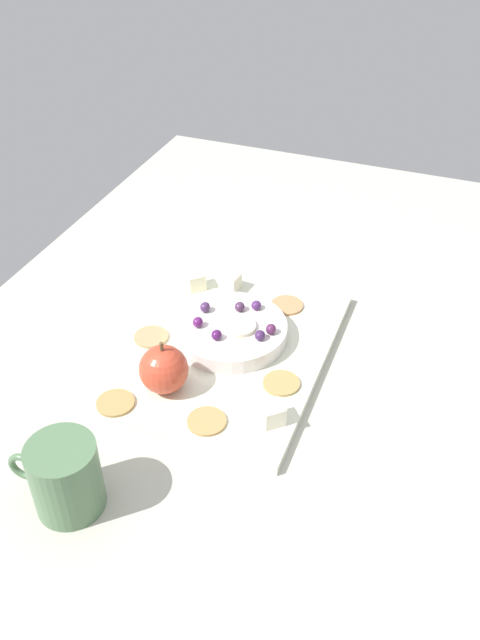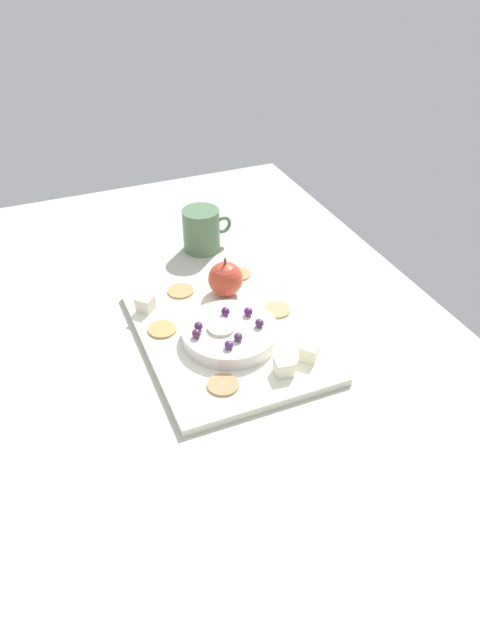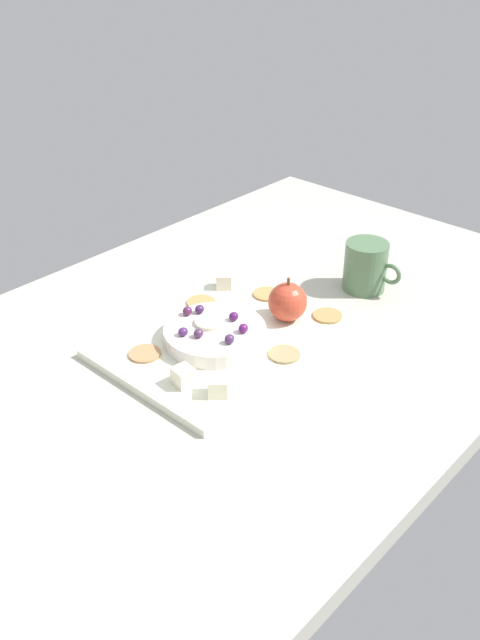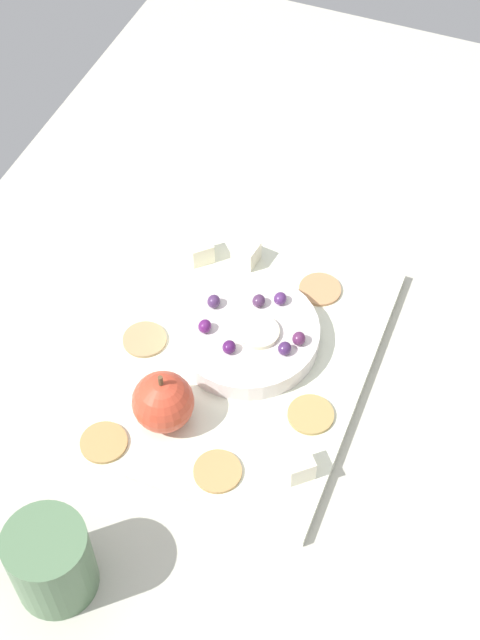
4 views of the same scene
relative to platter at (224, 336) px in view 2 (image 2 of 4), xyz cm
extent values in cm
cube|color=#B4B2A3|center=(0.91, 0.34, -2.40)|extent=(138.28, 82.08, 3.41)
cube|color=silver|center=(0.00, 0.00, 0.00)|extent=(37.35, 28.23, 1.38)
cylinder|color=silver|center=(2.00, 0.45, 1.90)|extent=(16.41, 16.41, 2.42)
sphere|color=#C1402A|center=(-10.97, 4.63, 3.98)|extent=(6.57, 6.57, 6.57)
cylinder|color=brown|center=(-10.97, 4.63, 7.86)|extent=(0.50, 0.50, 1.20)
cube|color=#F9F0CA|center=(11.73, 10.31, 2.07)|extent=(3.91, 3.91, 2.76)
cube|color=#F6EBCB|center=(13.33, 4.93, 2.07)|extent=(3.08, 3.08, 2.76)
cube|color=#EEE4C9|center=(-11.73, -10.71, 2.07)|extent=(3.90, 3.90, 2.76)
cylinder|color=#A98C50|center=(-4.79, -9.69, 0.89)|extent=(5.02, 5.02, 0.40)
cylinder|color=tan|center=(12.24, -4.96, 0.89)|extent=(5.02, 5.02, 0.40)
cylinder|color=tan|center=(-2.27, 11.16, 0.89)|extent=(5.02, 5.02, 0.40)
cylinder|color=#AE884E|center=(-16.11, 9.30, 0.89)|extent=(5.02, 5.02, 0.40)
cylinder|color=tan|center=(-14.83, -3.08, 0.89)|extent=(5.02, 5.02, 0.40)
ellipsoid|color=#551A5B|center=(-0.06, 4.57, 3.87)|extent=(1.62, 1.46, 1.50)
ellipsoid|color=#472954|center=(3.61, 5.04, 3.87)|extent=(1.62, 1.46, 1.51)
ellipsoid|color=#54234B|center=(2.20, -5.70, 3.87)|extent=(1.62, 1.46, 1.51)
ellipsoid|color=#471752|center=(-1.71, 0.98, 3.83)|extent=(1.62, 1.46, 1.43)
ellipsoid|color=#4C265F|center=(6.87, -1.79, 3.78)|extent=(1.62, 1.46, 1.33)
ellipsoid|color=#4A2B4E|center=(5.62, -0.13, 3.82)|extent=(1.62, 1.46, 1.41)
ellipsoid|color=#402253|center=(0.38, -4.70, 3.82)|extent=(1.62, 1.46, 1.40)
cylinder|color=beige|center=(1.73, -1.13, 3.42)|extent=(4.70, 4.70, 0.60)
cylinder|color=#4F704D|center=(-30.74, 6.87, 3.90)|extent=(7.87, 7.87, 9.18)
torus|color=#4F704D|center=(-31.17, 11.99, 3.90)|extent=(1.13, 4.05, 4.00)
camera|label=1|loc=(-68.31, -28.19, 62.89)|focal=37.64mm
camera|label=2|loc=(72.97, -27.43, 62.93)|focal=32.28mm
camera|label=3|loc=(66.33, 64.58, 61.04)|focal=38.17mm
camera|label=4|loc=(-57.15, -22.49, 84.51)|focal=51.85mm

